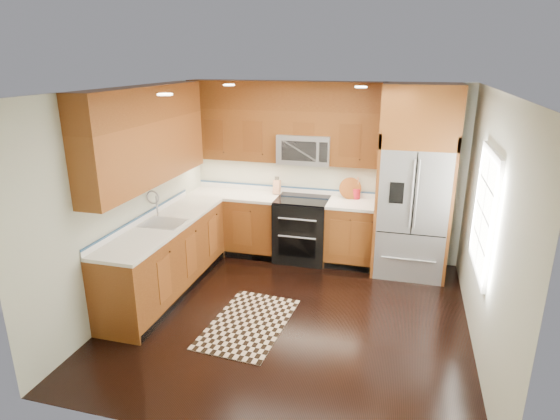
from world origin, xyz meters
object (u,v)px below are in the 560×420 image
(range, at_px, (302,229))
(rug, at_px, (249,323))
(utensil_crock, at_px, (356,191))
(refrigerator, at_px, (415,183))
(knife_block, at_px, (277,187))

(range, relative_size, rug, 0.69)
(rug, bearing_deg, utensil_crock, 70.74)
(rug, relative_size, utensil_crock, 4.25)
(utensil_crock, bearing_deg, refrigerator, -18.86)
(rug, relative_size, knife_block, 5.16)
(range, xyz_separation_m, knife_block, (-0.44, 0.19, 0.58))
(rug, bearing_deg, refrigerator, 51.76)
(refrigerator, distance_m, rug, 2.89)
(rug, xyz_separation_m, knife_block, (-0.26, 2.14, 1.04))
(range, bearing_deg, utensil_crock, 17.26)
(refrigerator, bearing_deg, rug, -132.17)
(range, bearing_deg, knife_block, 156.39)
(knife_block, relative_size, utensil_crock, 0.82)
(knife_block, bearing_deg, rug, -83.14)
(knife_block, distance_m, utensil_crock, 1.19)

